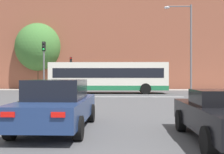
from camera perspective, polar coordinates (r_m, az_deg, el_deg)
stop_line_strip at (r=22.65m, az=2.17°, el=-4.03°), size 9.80×0.30×0.01m
far_pavement at (r=34.29m, az=1.87°, el=-2.61°), size 70.89×2.50×0.01m
brick_civic_building at (r=44.86m, az=0.69°, el=8.92°), size 42.90×16.15×22.43m
car_saloon_left at (r=8.89m, az=-11.06°, el=-5.51°), size 2.04×4.82×1.55m
bus_crossing_lead at (r=27.11m, az=-0.72°, el=0.01°), size 11.21×2.70×2.96m
traffic_light_far_left at (r=34.33m, az=-8.36°, el=1.88°), size 0.26×0.31×3.98m
traffic_light_near_left at (r=24.20m, az=-13.68°, el=3.44°), size 0.26×0.31×4.56m
street_lamp_junction at (r=26.08m, az=14.90°, el=7.27°), size 2.49×0.36×8.04m
pedestrian_waiting at (r=34.25m, az=8.99°, el=-0.87°), size 0.45×0.41×1.77m
tree_by_building at (r=38.42m, az=-14.74°, el=5.89°), size 5.99×5.99×8.65m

